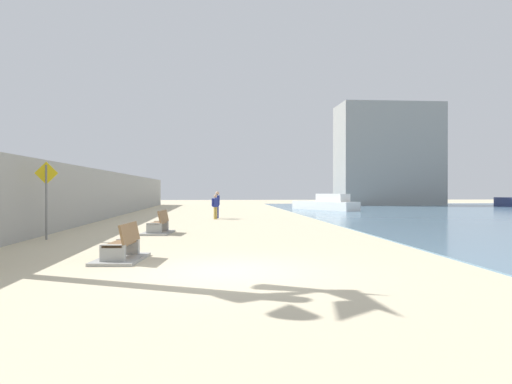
# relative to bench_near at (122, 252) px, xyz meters

# --- Properties ---
(ground_plane) EXTENTS (120.00, 120.00, 0.00)m
(ground_plane) POSITION_rel_bench_near_xyz_m (2.66, 16.13, -0.23)
(ground_plane) COLOR beige
(seawall) EXTENTS (0.80, 64.00, 3.06)m
(seawall) POSITION_rel_bench_near_xyz_m (-4.84, 16.13, 1.29)
(seawall) COLOR #9E9E99
(seawall) RESTS_ON ground
(bench_near) EXTENTS (1.27, 2.18, 0.98)m
(bench_near) POSITION_rel_bench_near_xyz_m (0.00, 0.00, 0.00)
(bench_near) COLOR #9E9E99
(bench_near) RESTS_ON ground
(bench_far) EXTENTS (1.30, 2.20, 0.98)m
(bench_far) POSITION_rel_bench_near_xyz_m (0.03, 7.79, 0.00)
(bench_far) COLOR #9E9E99
(bench_far) RESTS_ON ground
(person_walking) EXTENTS (0.30, 0.49, 1.75)m
(person_walking) POSITION_rel_bench_near_xyz_m (2.52, 18.58, 0.79)
(person_walking) COLOR navy
(person_walking) RESTS_ON ground
(person_standing) EXTENTS (0.47, 0.31, 1.55)m
(person_standing) POSITION_rel_bench_near_xyz_m (2.39, 17.64, 0.65)
(person_standing) COLOR gold
(person_standing) RESTS_ON ground
(boat_nearest) EXTENTS (4.94, 7.34, 1.45)m
(boat_nearest) POSITION_rel_bench_near_xyz_m (12.28, 30.04, 0.35)
(boat_nearest) COLOR white
(boat_nearest) RESTS_ON water_bay
(pedestrian_sign) EXTENTS (0.85, 0.08, 2.88)m
(pedestrian_sign) POSITION_rel_bench_near_xyz_m (-3.79, 5.59, 1.56)
(pedestrian_sign) COLOR slate
(pedestrian_sign) RESTS_ON ground
(harbor_building) EXTENTS (12.00, 6.00, 12.07)m
(harbor_building) POSITION_rel_bench_near_xyz_m (23.08, 44.13, 5.80)
(harbor_building) COLOR gray
(harbor_building) RESTS_ON ground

